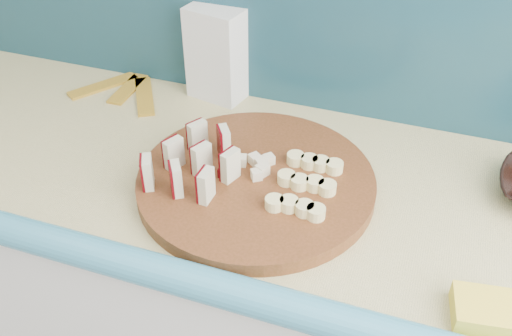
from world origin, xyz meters
The scene contains 8 objects.
kitchen_counter centered at (0.10, 1.50, 0.46)m, with size 2.20×0.63×0.91m.
cutting_board centered at (0.30, 1.46, 0.92)m, with size 0.45×0.45×0.03m, color #45280E.
apple_wedges centered at (0.19, 1.42, 0.97)m, with size 0.16×0.18×0.06m.
apple_chunks centered at (0.27, 1.45, 0.95)m, with size 0.07×0.08×0.02m.
banana_slices centered at (0.40, 1.46, 0.95)m, with size 0.12×0.17×0.02m.
flour_bag centered at (0.10, 1.76, 1.02)m, with size 0.13×0.09×0.22m, color silver.
sponge centered at (0.73, 1.28, 0.93)m, with size 0.11×0.08×0.03m, color yellow.
banana_peel centered at (-0.12, 1.70, 0.91)m, with size 0.25×0.21×0.01m.
Camera 1 is at (0.58, 0.66, 1.62)m, focal length 40.00 mm.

